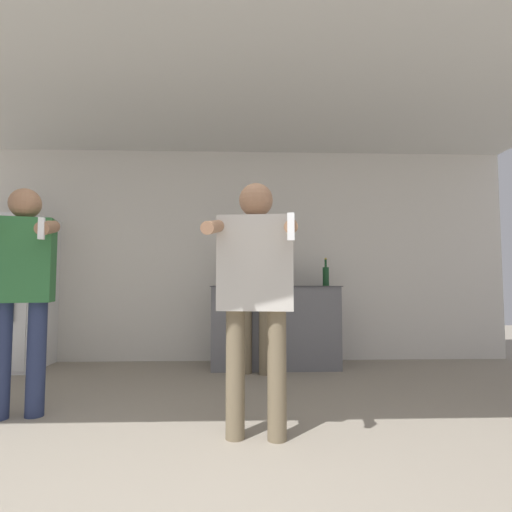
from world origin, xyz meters
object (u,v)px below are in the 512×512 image
Objects in this scene: refrigerator at (9,292)px; bottle_tall_gin at (283,277)px; person_woman_foreground at (256,280)px; bottle_brown_liquor at (251,278)px; person_man_side at (22,279)px; person_spectator_back at (255,280)px; bottle_green_wine at (326,275)px.

bottle_tall_gin is (3.03, 0.06, 0.17)m from refrigerator.
bottle_brown_liquor is at bearing 89.35° from person_woman_foreground.
bottle_tall_gin is 0.16× the size of person_man_side.
refrigerator is 1.04× the size of person_spectator_back.
person_spectator_back is (0.03, -0.43, -0.03)m from bottle_brown_liquor.
bottle_brown_liquor is at bearing 180.00° from bottle_green_wine.
person_spectator_back reaches higher than bottle_green_wine.
person_spectator_back is (2.70, -0.37, 0.13)m from refrigerator.
person_man_side is (1.01, -1.64, 0.13)m from refrigerator.
bottle_green_wine is 2.32m from person_woman_foreground.
refrigerator is at bearing 121.72° from person_man_side.
person_man_side is at bearing -142.88° from person_spectator_back.
person_spectator_back is at bearing -86.08° from bottle_brown_liquor.
bottle_brown_liquor is (-0.36, 0.00, -0.01)m from bottle_tall_gin.
person_man_side is (-1.65, -1.70, -0.03)m from bottle_brown_liquor.
person_woman_foreground is at bearing -15.12° from person_man_side.
bottle_brown_liquor is 0.14× the size of person_man_side.
bottle_green_wine is 0.20× the size of person_spectator_back.
refrigerator reaches higher than bottle_tall_gin.
person_woman_foreground is at bearing -112.38° from bottle_green_wine.
refrigerator is 5.13× the size of bottle_green_wine.
person_spectator_back reaches higher than bottle_tall_gin.
bottle_brown_liquor is at bearing 93.92° from person_spectator_back.
person_woman_foreground is 0.96× the size of person_man_side.
bottle_brown_liquor is (2.67, 0.06, 0.15)m from refrigerator.
person_woman_foreground is (-0.02, -2.14, -0.04)m from bottle_brown_liquor.
bottle_brown_liquor is 0.86m from bottle_green_wine.
bottle_tall_gin is at bearing 1.18° from refrigerator.
bottle_green_wine is 0.20× the size of person_man_side.
bottle_green_wine is at bearing 34.12° from person_man_side.
bottle_tall_gin is 0.17× the size of person_woman_foreground.
refrigerator is 1.08× the size of person_woman_foreground.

